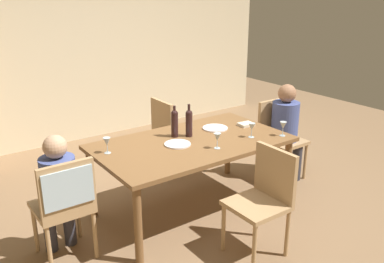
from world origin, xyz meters
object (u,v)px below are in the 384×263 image
Objects in this scene: chair_right_end at (278,133)px; wine_glass_centre at (217,138)px; chair_far_right at (170,130)px; person_man_bearded at (286,126)px; wine_glass_near_right at (283,126)px; dinner_plate_host at (178,144)px; chair_near at (264,194)px; wine_glass_near_left at (107,142)px; dinner_plate_guest_left at (215,128)px; dining_table at (192,148)px; chair_left_end at (65,198)px; wine_bottle_dark_red at (175,122)px; person_woman_host at (59,187)px; wine_bottle_tall_green at (189,122)px; wine_glass_far at (252,127)px.

wine_glass_centre is (-1.24, -0.38, 0.32)m from chair_right_end.
chair_far_right is 0.81× the size of person_man_bearded.
dinner_plate_host is (-1.00, 0.41, -0.10)m from wine_glass_near_right.
chair_near is 0.81× the size of person_man_bearded.
wine_glass_near_left is 1.00× the size of wine_glass_centre.
wine_glass_near_right reaches higher than dinner_plate_guest_left.
wine_glass_centre is 0.40m from dinner_plate_host.
dinner_plate_host is (-0.17, 0.00, 0.08)m from dining_table.
wine_glass_centre is at bearing -6.84° from chair_left_end.
wine_bottle_dark_red reaches higher than chair_right_end.
wine_bottle_dark_red is 1.09m from wine_glass_near_right.
chair_left_end is 2.65m from chair_right_end.
wine_bottle_dark_red is at bearing 107.25° from dining_table.
person_man_bearded is (2.64, -0.05, 0.03)m from person_woman_host.
dining_table is at bearing -1.12° from person_man_bearded.
wine_glass_near_left is at bearing 38.57° from chair_near.
chair_near is 2.75× the size of wine_bottle_tall_green.
person_woman_host is at bearing 178.76° from dinner_plate_host.
person_woman_host is 4.30× the size of dinner_plate_host.
chair_near is 0.87m from wine_glass_far.
chair_near is at bearing -74.38° from dinner_plate_host.
chair_right_end is 6.17× the size of wine_glass_near_left.
person_man_bearded is (2.64, 0.10, 0.06)m from chair_left_end.
chair_near reaches higher than dinner_plate_host.
chair_left_end is at bearing -170.60° from dinner_plate_guest_left.
wine_glass_near_left is (0.52, 0.32, 0.26)m from chair_left_end.
person_woman_host is (-2.64, -0.06, 0.10)m from chair_right_end.
chair_right_end reaches higher than wine_glass_near_left.
dinner_plate_guest_left is at bearing -17.07° from chair_near.
person_man_bearded reaches higher than dining_table.
wine_bottle_tall_green is 2.24× the size of wine_glass_far.
chair_far_right is at bearing 61.12° from dinner_plate_host.
person_man_bearded is 3.41× the size of wine_bottle_tall_green.
chair_right_end is 1.44m from wine_bottle_dark_red.
dining_table is 0.93m from chair_near.
wine_glass_near_left is (-0.86, 0.06, -0.04)m from wine_bottle_tall_green.
wine_glass_centre is at bearing -74.82° from dining_table.
chair_left_end is 3.45× the size of dinner_plate_guest_left.
wine_bottle_tall_green is at bearing -19.50° from chair_far_right.
person_woman_host reaches higher than wine_bottle_tall_green.
person_woman_host is 0.59m from wine_glass_near_left.
wine_glass_centre is (-0.01, 0.63, 0.32)m from chair_near.
person_man_bearded is 7.66× the size of wine_glass_centre.
chair_near reaches higher than wine_glass_centre.
wine_glass_far is (1.87, -0.13, 0.26)m from chair_left_end.
person_woman_host reaches higher than chair_right_end.
wine_glass_centre is (1.40, -0.32, 0.22)m from person_woman_host.
person_man_bearded is at bearing -7.20° from wine_bottle_tall_green.
dinner_plate_guest_left is at bearing 6.29° from chair_far_right.
wine_glass_near_right is 0.59× the size of dinner_plate_host.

